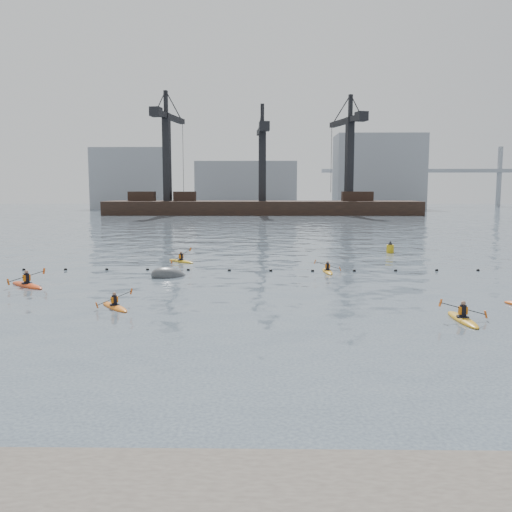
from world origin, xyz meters
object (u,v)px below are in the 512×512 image
object	(u,v)px
kayaker_0	(115,306)
kayaker_5	(181,261)
kayaker_3	(327,271)
kayaker_1	(463,319)
kayaker_2	(27,284)
nav_buoy	(390,249)
mooring_buoy	(169,276)

from	to	relation	value
kayaker_0	kayaker_5	size ratio (longest dim) A/B	0.98
kayaker_3	kayaker_5	distance (m)	12.43
kayaker_3	kayaker_5	size ratio (longest dim) A/B	1.09
kayaker_1	kayaker_2	size ratio (longest dim) A/B	1.03
kayaker_0	kayaker_2	xyz separation A→B (m)	(-7.00, 5.93, 0.02)
kayaker_5	nav_buoy	bearing A→B (deg)	-26.72
kayaker_2	kayaker_3	xyz separation A→B (m)	(18.97, 5.93, -0.02)
kayaker_0	kayaker_5	distance (m)	17.11
kayaker_5	nav_buoy	size ratio (longest dim) A/B	2.12
kayaker_0	nav_buoy	xyz separation A→B (m)	(19.17, 23.87, 0.29)
kayaker_0	kayaker_3	size ratio (longest dim) A/B	0.90
kayaker_3	kayaker_5	xyz separation A→B (m)	(-11.27, 5.24, 0.01)
kayaker_1	mooring_buoy	world-z (taller)	kayaker_1
kayaker_0	kayaker_2	size ratio (longest dim) A/B	0.82
kayaker_1	kayaker_2	xyz separation A→B (m)	(-23.40, 8.35, 0.01)
kayaker_0	kayaker_5	bearing A→B (deg)	50.22
kayaker_1	mooring_buoy	xyz separation A→B (m)	(-15.40, 12.15, -0.10)
kayaker_1	mooring_buoy	distance (m)	19.61
nav_buoy	kayaker_5	bearing A→B (deg)	-159.89
kayaker_0	kayaker_2	world-z (taller)	kayaker_2
kayaker_2	kayaker_5	world-z (taller)	kayaker_5
kayaker_1	kayaker_2	world-z (taller)	kayaker_2
kayaker_1	kayaker_5	size ratio (longest dim) A/B	1.24
kayaker_5	mooring_buoy	world-z (taller)	kayaker_5
kayaker_3	nav_buoy	bearing A→B (deg)	56.19
kayaker_2	kayaker_3	size ratio (longest dim) A/B	1.10
kayaker_5	nav_buoy	distance (m)	19.68
kayaker_0	kayaker_3	bearing A→B (deg)	7.30
kayaker_5	kayaker_3	bearing A→B (deg)	-71.78
kayaker_1	kayaker_2	distance (m)	24.84
mooring_buoy	kayaker_0	bearing A→B (deg)	-95.84
kayaker_1	nav_buoy	size ratio (longest dim) A/B	2.62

